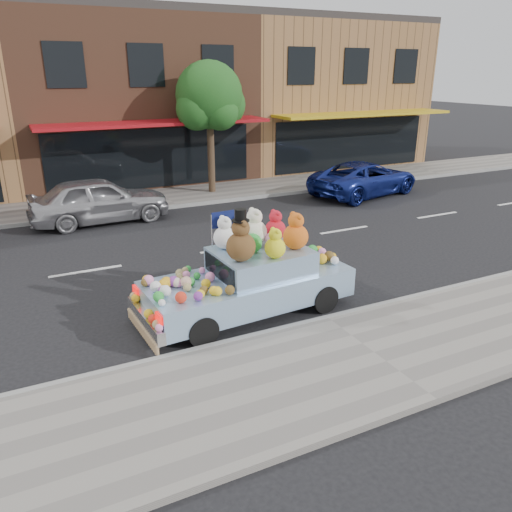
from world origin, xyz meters
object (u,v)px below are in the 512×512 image
car_blue (365,178)px  art_car (249,276)px  street_tree (210,101)px  car_silver (99,200)px

car_blue → art_car: 11.58m
car_blue → art_car: bearing=117.5°
street_tree → car_blue: size_ratio=1.06×
street_tree → car_silver: street_tree is taller
car_silver → art_car: bearing=-170.8°
art_car → car_blue: bearing=36.9°
street_tree → car_silver: size_ratio=1.16×
street_tree → car_blue: (5.54, -2.89, -3.01)m
street_tree → car_silver: bearing=-155.7°
street_tree → art_car: street_tree is taller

